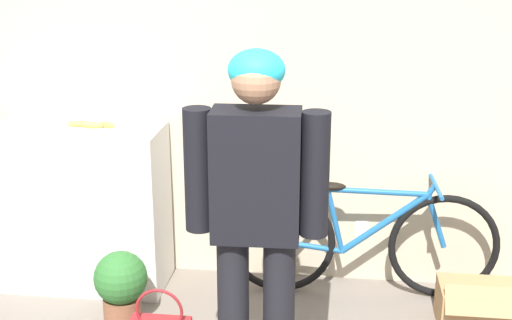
{
  "coord_description": "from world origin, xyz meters",
  "views": [
    {
      "loc": [
        0.39,
        -2.05,
        2.19
      ],
      "look_at": [
        0.02,
        0.98,
        1.2
      ],
      "focal_mm": 50.0,
      "sensor_mm": 36.0,
      "label": 1
    }
  ],
  "objects_px": {
    "banana": "(91,124)",
    "bicycle": "(361,241)",
    "potted_plant": "(121,285)",
    "person": "(256,201)",
    "cardboard_box": "(477,306)"
  },
  "relations": [
    {
      "from": "cardboard_box",
      "to": "potted_plant",
      "type": "height_order",
      "value": "potted_plant"
    },
    {
      "from": "cardboard_box",
      "to": "banana",
      "type": "bearing_deg",
      "value": 173.34
    },
    {
      "from": "person",
      "to": "potted_plant",
      "type": "height_order",
      "value": "person"
    },
    {
      "from": "person",
      "to": "potted_plant",
      "type": "bearing_deg",
      "value": 147.35
    },
    {
      "from": "potted_plant",
      "to": "person",
      "type": "bearing_deg",
      "value": -30.83
    },
    {
      "from": "banana",
      "to": "potted_plant",
      "type": "height_order",
      "value": "banana"
    },
    {
      "from": "bicycle",
      "to": "banana",
      "type": "relative_size",
      "value": 5.24
    },
    {
      "from": "person",
      "to": "bicycle",
      "type": "distance_m",
      "value": 1.33
    },
    {
      "from": "banana",
      "to": "potted_plant",
      "type": "bearing_deg",
      "value": -59.61
    },
    {
      "from": "potted_plant",
      "to": "banana",
      "type": "bearing_deg",
      "value": 120.39
    },
    {
      "from": "bicycle",
      "to": "banana",
      "type": "distance_m",
      "value": 1.81
    },
    {
      "from": "banana",
      "to": "bicycle",
      "type": "bearing_deg",
      "value": 1.32
    },
    {
      "from": "cardboard_box",
      "to": "potted_plant",
      "type": "bearing_deg",
      "value": -173.6
    },
    {
      "from": "bicycle",
      "to": "banana",
      "type": "xyz_separation_m",
      "value": [
        -1.66,
        -0.04,
        0.7
      ]
    },
    {
      "from": "potted_plant",
      "to": "bicycle",
      "type": "bearing_deg",
      "value": 21.42
    }
  ]
}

